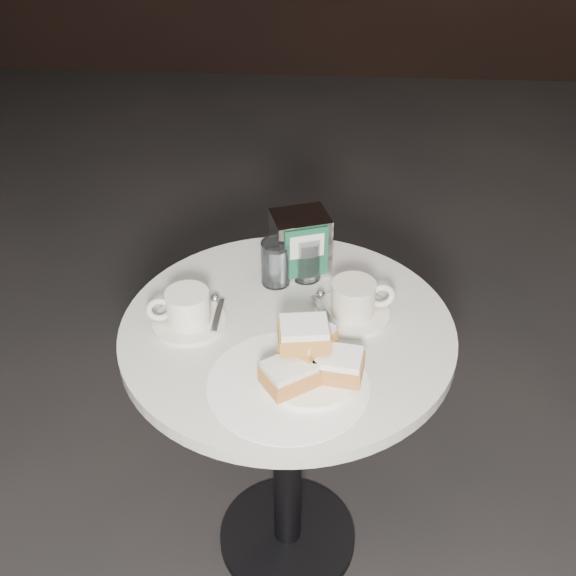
% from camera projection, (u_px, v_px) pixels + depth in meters
% --- Properties ---
extents(ground, '(7.00, 7.00, 0.00)m').
position_uv_depth(ground, '(288.00, 539.00, 1.94)').
color(ground, black).
rests_on(ground, ground).
extents(cafe_table, '(0.70, 0.70, 0.74)m').
position_uv_depth(cafe_table, '(287.00, 394.00, 1.62)').
color(cafe_table, black).
rests_on(cafe_table, ground).
extents(sugar_spill, '(0.37, 0.37, 0.00)m').
position_uv_depth(sugar_spill, '(288.00, 384.00, 1.36)').
color(sugar_spill, white).
rests_on(sugar_spill, cafe_table).
extents(beignet_plate, '(0.24, 0.24, 0.12)m').
position_uv_depth(beignet_plate, '(310.00, 359.00, 1.35)').
color(beignet_plate, white).
rests_on(beignet_plate, cafe_table).
extents(coffee_cup_left, '(0.19, 0.19, 0.08)m').
position_uv_depth(coffee_cup_left, '(188.00, 311.00, 1.49)').
color(coffee_cup_left, silver).
rests_on(coffee_cup_left, cafe_table).
extents(coffee_cup_right, '(0.18, 0.18, 0.08)m').
position_uv_depth(coffee_cup_right, '(354.00, 302.00, 1.51)').
color(coffee_cup_right, silver).
rests_on(coffee_cup_right, cafe_table).
extents(water_glass_left, '(0.07, 0.07, 0.11)m').
position_uv_depth(water_glass_left, '(276.00, 263.00, 1.60)').
color(water_glass_left, white).
rests_on(water_glass_left, cafe_table).
extents(water_glass_right, '(0.08, 0.08, 0.11)m').
position_uv_depth(water_glass_right, '(306.00, 257.00, 1.61)').
color(water_glass_right, white).
rests_on(water_glass_right, cafe_table).
extents(napkin_dispenser, '(0.15, 0.13, 0.14)m').
position_uv_depth(napkin_dispenser, '(300.00, 243.00, 1.62)').
color(napkin_dispenser, silver).
rests_on(napkin_dispenser, cafe_table).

